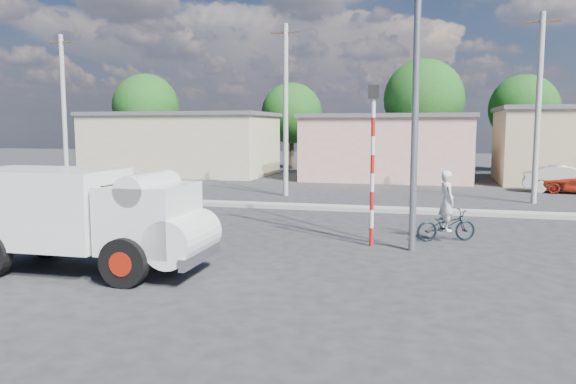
% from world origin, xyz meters
% --- Properties ---
extents(ground_plane, '(120.00, 120.00, 0.00)m').
position_xyz_m(ground_plane, '(0.00, 0.00, 0.00)').
color(ground_plane, '#272729').
rests_on(ground_plane, ground).
extents(median, '(40.00, 0.80, 0.16)m').
position_xyz_m(median, '(0.00, 8.00, 0.08)').
color(median, '#99968E').
rests_on(median, ground).
extents(truck, '(5.60, 2.35, 2.30)m').
position_xyz_m(truck, '(-2.68, -2.83, 1.27)').
color(truck, black).
rests_on(truck, ground).
extents(bicycle, '(1.83, 1.22, 0.91)m').
position_xyz_m(bicycle, '(5.19, 2.72, 0.45)').
color(bicycle, black).
rests_on(bicycle, ground).
extents(cyclist, '(0.62, 0.74, 1.72)m').
position_xyz_m(cyclist, '(5.19, 2.72, 0.86)').
color(cyclist, white).
rests_on(cyclist, ground).
extents(car_cream, '(4.23, 1.89, 1.35)m').
position_xyz_m(car_cream, '(11.25, 16.60, 0.68)').
color(car_cream, beige).
rests_on(car_cream, ground).
extents(traffic_pole, '(0.28, 0.18, 4.36)m').
position_xyz_m(traffic_pole, '(3.20, 1.50, 2.59)').
color(traffic_pole, red).
rests_on(traffic_pole, ground).
extents(streetlight, '(2.34, 0.22, 9.00)m').
position_xyz_m(streetlight, '(4.14, 1.20, 4.96)').
color(streetlight, slate).
rests_on(streetlight, ground).
extents(building_row, '(37.80, 7.30, 4.44)m').
position_xyz_m(building_row, '(1.10, 22.00, 2.13)').
color(building_row, '#C4BB94').
rests_on(building_row, ground).
extents(tree_row, '(43.62, 7.43, 8.42)m').
position_xyz_m(tree_row, '(3.76, 28.45, 4.99)').
color(tree_row, '#38281E').
rests_on(tree_row, ground).
extents(utility_poles, '(35.40, 0.24, 8.00)m').
position_xyz_m(utility_poles, '(3.25, 12.00, 4.07)').
color(utility_poles, '#99968E').
rests_on(utility_poles, ground).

